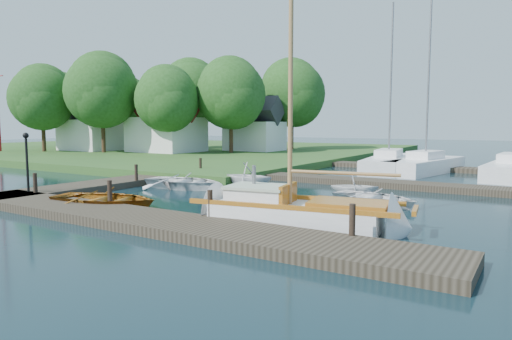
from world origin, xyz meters
The scene contains 31 objects.
ground centered at (0.00, 0.00, 0.00)m, with size 160.00×160.00×0.00m, color black.
near_dock centered at (0.00, -6.00, 0.15)m, with size 18.00×2.20×0.30m, color #2B251B.
left_dock centered at (-8.00, 2.00, 0.15)m, with size 2.20×18.00×0.30m, color #2B251B.
far_dock centered at (2.00, 6.50, 0.15)m, with size 14.00×1.60×0.30m, color #2B251B.
shore centered at (-28.00, 22.00, 0.25)m, with size 50.00×40.00×0.50m, color #2B5222.
mooring_post_0 centered at (-7.50, -5.00, 0.70)m, with size 0.16×0.16×0.80m, color black.
mooring_post_1 centered at (-3.00, -5.00, 0.70)m, with size 0.16×0.16×0.80m, color black.
mooring_post_2 centered at (1.50, -5.00, 0.70)m, with size 0.16×0.16×0.80m, color black.
mooring_post_3 centered at (6.00, -5.00, 0.70)m, with size 0.16×0.16×0.80m, color black.
mooring_post_4 centered at (-7.00, 0.00, 0.70)m, with size 0.16×0.16×0.80m, color black.
mooring_post_5 centered at (-7.00, 5.00, 0.70)m, with size 0.16×0.16×0.80m, color black.
lamp_post centered at (-8.00, -5.00, 1.87)m, with size 0.24×0.24×2.44m.
sailboat centered at (3.91, -3.66, 0.34)m, with size 7.38×3.12×9.83m.
dinghy centered at (-3.64, -4.70, 0.42)m, with size 2.93×4.10×0.85m, color #904A0C.
tender_a centered at (-4.55, 0.74, 0.42)m, with size 2.89×4.05×0.84m, color silver.
tender_b centered at (-2.08, 2.60, 0.67)m, with size 2.20×2.55×1.34m, color silver.
tender_c centered at (4.60, 1.25, 0.36)m, with size 2.45×3.44×0.71m, color silver.
tender_d centered at (3.20, 2.85, 0.53)m, with size 1.74×2.01×1.06m, color silver.
marina_boat_1 centered at (1.23, 14.79, 0.57)m, with size 3.32×9.35×10.97m.
marina_boat_2 centered at (3.73, 14.19, 0.58)m, with size 3.66×7.99×11.40m.
house_a centered at (-20.00, 16.00, 2.96)m, with size 6.30×5.00×6.29m.
house_b centered at (-28.00, 14.00, 2.77)m, with size 5.77×4.50×5.79m.
house_c centered at (-14.00, 22.00, 2.58)m, with size 5.25×4.00×5.28m.
tree_0 centered at (-30.00, 10.05, 5.53)m, with size 6.12×6.07×8.28m.
tree_1 centered at (-24.00, 12.05, 6.09)m, with size 6.70×6.70×9.20m.
tree_2 centered at (-18.00, 14.05, 5.25)m, with size 5.83×5.75×7.82m.
tree_3 centered at (-14.00, 18.05, 5.81)m, with size 6.41×6.38×8.74m.
tree_4 centered at (-22.00, 22.05, 6.37)m, with size 7.01×7.01×9.66m.
tree_5 centered at (-30.00, 20.05, 5.42)m, with size 6.00×5.94×8.10m.
tree_6 centered at (-36.00, 16.05, 5.64)m, with size 6.24×6.20×8.46m.
tree_7 centered at (-12.00, 26.05, 6.20)m, with size 6.83×6.83×9.38m.
Camera 1 is at (9.94, -15.79, 3.09)m, focal length 32.00 mm.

